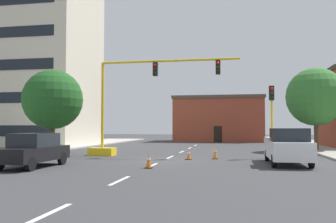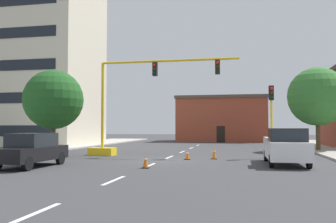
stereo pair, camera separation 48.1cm
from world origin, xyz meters
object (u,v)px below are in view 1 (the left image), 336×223
at_px(tree_right_mid, 316,97).
at_px(traffic_cone_roadside_b, 149,161).
at_px(traffic_light_pole_right, 272,105).
at_px(traffic_signal_gantry, 122,123).
at_px(tree_left_near, 53,100).
at_px(traffic_cone_roadside_a, 189,155).
at_px(pickup_truck_white, 287,147).
at_px(traffic_cone_roadside_c, 215,153).
at_px(sedan_black_near_left, 33,150).

relative_size(tree_right_mid, traffic_cone_roadside_b, 10.12).
xyz_separation_m(traffic_light_pole_right, tree_right_mid, (4.37, 7.64, 1.10)).
relative_size(traffic_signal_gantry, tree_left_near, 1.68).
xyz_separation_m(traffic_light_pole_right, traffic_cone_roadside_a, (-5.32, -2.09, -3.22)).
height_order(traffic_light_pole_right, tree_right_mid, tree_right_mid).
bearing_deg(pickup_truck_white, traffic_cone_roadside_c, 147.03).
bearing_deg(tree_right_mid, traffic_cone_roadside_a, -134.90).
relative_size(traffic_cone_roadside_a, traffic_cone_roadside_b, 0.90).
height_order(tree_left_near, traffic_cone_roadside_c, tree_left_near).
xyz_separation_m(traffic_light_pole_right, tree_left_near, (-15.92, 0.30, 0.60)).
bearing_deg(tree_right_mid, pickup_truck_white, -108.85).
relative_size(tree_left_near, tree_right_mid, 0.90).
xyz_separation_m(traffic_signal_gantry, traffic_cone_roadside_a, (5.11, -2.23, -2.03)).
height_order(sedan_black_near_left, traffic_cone_roadside_b, sedan_black_near_left).
relative_size(traffic_light_pole_right, traffic_cone_roadside_b, 6.82).
bearing_deg(tree_right_mid, sedan_black_near_left, -137.58).
height_order(traffic_signal_gantry, pickup_truck_white, traffic_signal_gantry).
bearing_deg(traffic_cone_roadside_c, traffic_signal_gantry, 167.53).
relative_size(tree_right_mid, traffic_cone_roadside_a, 11.21).
relative_size(tree_right_mid, traffic_cone_roadside_c, 9.12).
bearing_deg(traffic_cone_roadside_c, sedan_black_near_left, -143.77).
height_order(traffic_light_pole_right, sedan_black_near_left, traffic_light_pole_right).
xyz_separation_m(tree_right_mid, traffic_cone_roadside_c, (-8.07, -8.98, -4.25)).
bearing_deg(pickup_truck_white, traffic_cone_roadside_b, -155.43).
bearing_deg(tree_right_mid, tree_left_near, -160.12).
xyz_separation_m(traffic_signal_gantry, traffic_cone_roadside_c, (6.74, -1.49, -1.96)).
xyz_separation_m(tree_right_mid, traffic_cone_roadside_a, (-9.69, -9.73, -4.32)).
distance_m(tree_left_near, traffic_cone_roadside_b, 12.51).
height_order(pickup_truck_white, sedan_black_near_left, pickup_truck_white).
bearing_deg(traffic_cone_roadside_a, pickup_truck_white, -18.50).
distance_m(traffic_signal_gantry, tree_left_near, 5.77).
bearing_deg(pickup_truck_white, traffic_signal_gantry, 159.06).
bearing_deg(traffic_cone_roadside_a, traffic_cone_roadside_b, -104.74).
distance_m(traffic_cone_roadside_b, traffic_cone_roadside_c, 6.60).
bearing_deg(traffic_cone_roadside_c, tree_right_mid, 48.08).
xyz_separation_m(traffic_light_pole_right, sedan_black_near_left, (-12.59, -7.86, -2.64)).
height_order(tree_right_mid, traffic_cone_roadside_c, tree_right_mid).
height_order(tree_left_near, sedan_black_near_left, tree_left_near).
bearing_deg(traffic_cone_roadside_a, traffic_light_pole_right, 21.40).
distance_m(tree_left_near, sedan_black_near_left, 9.40).
relative_size(traffic_light_pole_right, traffic_cone_roadside_c, 6.15).
xyz_separation_m(traffic_light_pole_right, pickup_truck_white, (0.40, -4.00, -2.55)).
distance_m(traffic_light_pole_right, traffic_cone_roadside_c, 5.03).
relative_size(traffic_signal_gantry, tree_right_mid, 1.51).
bearing_deg(sedan_black_near_left, traffic_light_pole_right, 31.98).
relative_size(pickup_truck_white, sedan_black_near_left, 1.20).
xyz_separation_m(traffic_signal_gantry, tree_right_mid, (14.81, 7.49, 2.29)).
relative_size(tree_left_near, pickup_truck_white, 1.18).
bearing_deg(traffic_cone_roadside_c, tree_left_near, 172.32).
bearing_deg(pickup_truck_white, tree_left_near, 165.23).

